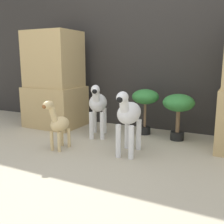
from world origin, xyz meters
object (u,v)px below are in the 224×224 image
giraffe_figurine (58,123)px  zebra_right (128,115)px  potted_palm_front (145,100)px  potted_palm_back (179,106)px  zebra_left (98,104)px

giraffe_figurine → zebra_right: bearing=15.9°
potted_palm_front → potted_palm_back: bearing=-8.9°
zebra_left → potted_palm_back: zebra_left is taller
zebra_left → potted_palm_front: 0.55m
giraffe_figurine → zebra_left: bearing=77.8°
zebra_left → potted_palm_front: bearing=36.6°
potted_palm_front → zebra_right: bearing=-82.9°
potted_palm_back → giraffe_figurine: bearing=-139.3°
zebra_right → giraffe_figurine: (-0.65, -0.19, -0.10)m
zebra_left → potted_palm_front: size_ratio=1.14×
giraffe_figurine → potted_palm_back: potted_palm_back is taller
zebra_left → potted_palm_back: bearing=17.6°
giraffe_figurine → potted_palm_front: size_ratio=0.95×
giraffe_figurine → potted_palm_front: potted_palm_front is taller
zebra_right → zebra_left: (-0.53, 0.37, 0.00)m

